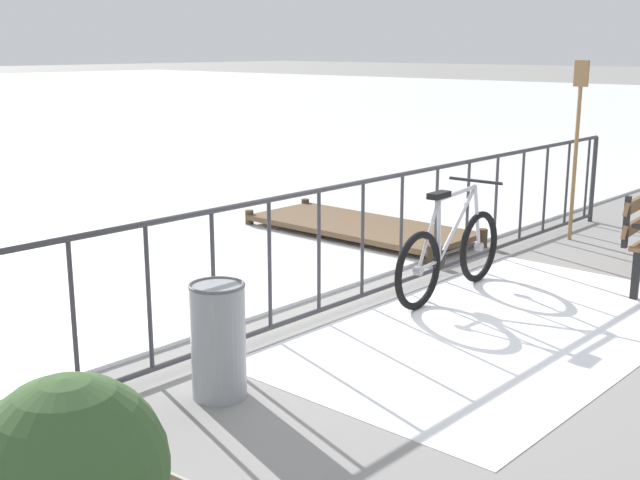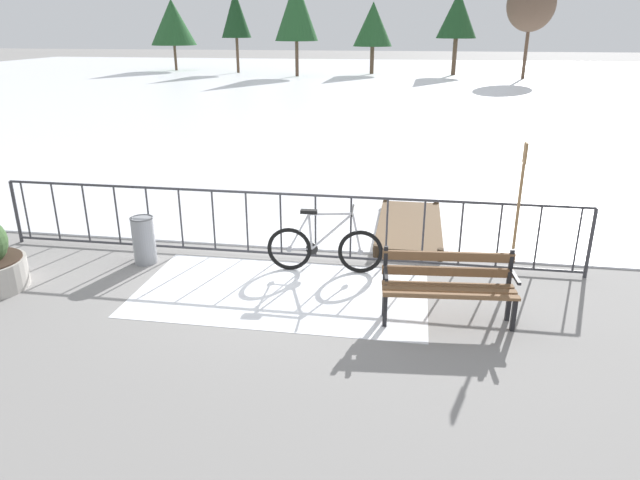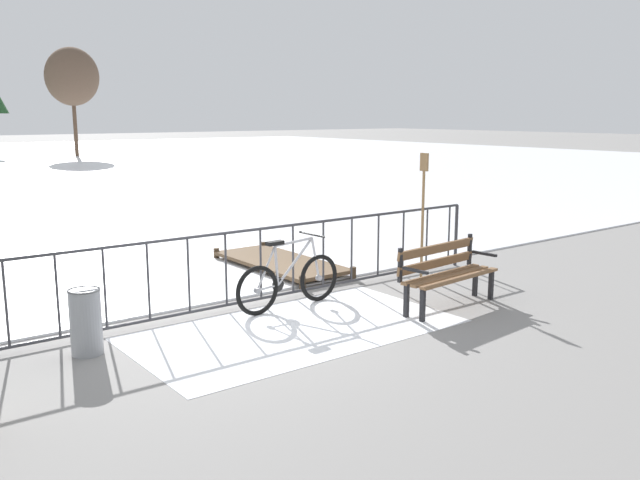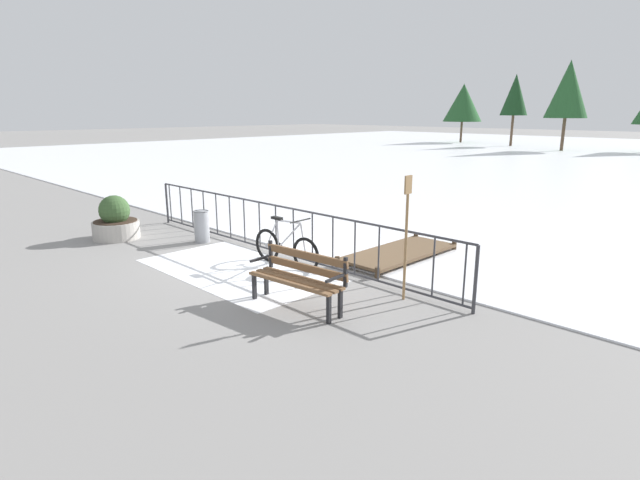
# 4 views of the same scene
# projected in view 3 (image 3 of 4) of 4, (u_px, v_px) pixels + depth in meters

# --- Properties ---
(ground_plane) EXTENTS (160.00, 160.00, 0.00)m
(ground_plane) POSITION_uv_depth(u_px,v_px,m) (227.00, 311.00, 8.95)
(ground_plane) COLOR gray
(snow_patch) EXTENTS (3.95, 2.14, 0.01)m
(snow_patch) POSITION_uv_depth(u_px,v_px,m) (296.00, 329.00, 8.17)
(snow_patch) COLOR white
(snow_patch) RESTS_ON ground
(railing_fence) EXTENTS (9.06, 0.06, 1.07)m
(railing_fence) POSITION_uv_depth(u_px,v_px,m) (226.00, 270.00, 8.84)
(railing_fence) COLOR #38383D
(railing_fence) RESTS_ON ground
(bicycle_near_railing) EXTENTS (1.71, 0.52, 0.97)m
(bicycle_near_railing) POSITION_uv_depth(u_px,v_px,m) (289.00, 281.00, 9.02)
(bicycle_near_railing) COLOR black
(bicycle_near_railing) RESTS_ON ground
(park_bench) EXTENTS (1.64, 0.62, 0.89)m
(park_bench) POSITION_uv_depth(u_px,v_px,m) (445.00, 270.00, 9.06)
(park_bench) COLOR brown
(park_bench) RESTS_ON ground
(trash_bin) EXTENTS (0.35, 0.35, 0.73)m
(trash_bin) POSITION_uv_depth(u_px,v_px,m) (86.00, 321.00, 7.28)
(trash_bin) COLOR gray
(trash_bin) RESTS_ON ground
(oar_upright) EXTENTS (0.04, 0.16, 1.98)m
(oar_upright) POSITION_uv_depth(u_px,v_px,m) (423.00, 207.00, 10.58)
(oar_upright) COLOR #937047
(oar_upright) RESTS_ON ground
(wooden_dock) EXTENTS (1.10, 2.74, 0.20)m
(wooden_dock) POSITION_uv_depth(u_px,v_px,m) (280.00, 262.00, 11.35)
(wooden_dock) COLOR brown
(wooden_dock) RESTS_ON ground
(tree_centre) EXTENTS (3.12, 3.12, 6.46)m
(tree_centre) POSITION_uv_depth(u_px,v_px,m) (72.00, 77.00, 40.00)
(tree_centre) COLOR brown
(tree_centre) RESTS_ON ground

